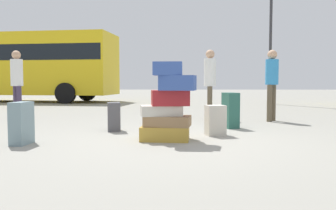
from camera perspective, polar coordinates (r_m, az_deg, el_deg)
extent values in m
plane|color=gray|center=(5.58, 1.56, -5.76)|extent=(80.00, 80.00, 0.00)
cube|color=#B28C33|center=(5.60, -0.47, -4.57)|extent=(0.78, 0.55, 0.22)
cube|color=olive|center=(5.58, -0.05, -2.60)|extent=(0.77, 0.56, 0.16)
cube|color=beige|center=(5.61, -1.12, -0.90)|extent=(0.70, 0.53, 0.16)
cube|color=maroon|center=(5.55, 0.33, 1.15)|extent=(0.62, 0.46, 0.24)
cube|color=#334F99|center=(5.42, 1.54, 3.59)|extent=(0.59, 0.45, 0.23)
cube|color=#334F99|center=(5.41, -0.04, 5.89)|extent=(0.45, 0.31, 0.20)
cube|color=#26594C|center=(7.19, 10.05, -0.86)|extent=(0.33, 0.42, 0.71)
cube|color=beige|center=(6.15, 7.64, -2.46)|extent=(0.37, 0.35, 0.52)
cube|color=#4C4C51|center=(6.71, -8.72, -1.89)|extent=(0.29, 0.37, 0.54)
cube|color=gray|center=(5.63, -22.55, -2.73)|extent=(0.24, 0.41, 0.63)
cylinder|color=#3F334C|center=(9.91, -23.35, 0.46)|extent=(0.12, 0.12, 0.82)
cylinder|color=#3F334C|center=(9.71, -22.86, 0.41)|extent=(0.12, 0.12, 0.82)
cylinder|color=white|center=(9.80, -23.22, 4.82)|extent=(0.30, 0.30, 0.68)
sphere|color=tan|center=(9.82, -23.29, 7.44)|extent=(0.22, 0.22, 0.22)
cylinder|color=brown|center=(9.04, 6.78, 0.43)|extent=(0.12, 0.12, 0.82)
cylinder|color=brown|center=(8.82, 6.74, 0.35)|extent=(0.12, 0.12, 0.82)
cylinder|color=white|center=(8.92, 6.80, 5.23)|extent=(0.30, 0.30, 0.69)
sphere|color=tan|center=(8.94, 6.82, 8.15)|extent=(0.22, 0.22, 0.22)
cylinder|color=brown|center=(8.75, 16.61, 0.35)|extent=(0.12, 0.12, 0.86)
cylinder|color=brown|center=(8.55, 16.05, 0.28)|extent=(0.12, 0.12, 0.86)
cylinder|color=#338CCC|center=(8.64, 16.42, 5.12)|extent=(0.30, 0.30, 0.59)
sphere|color=tan|center=(8.66, 16.47, 7.80)|extent=(0.22, 0.22, 0.22)
cube|color=yellow|center=(18.48, -23.59, 5.95)|extent=(9.89, 3.62, 2.80)
cube|color=black|center=(18.51, -23.63, 7.46)|extent=(9.70, 3.62, 0.70)
cylinder|color=black|center=(18.19, -12.93, 2.11)|extent=(0.92, 0.35, 0.90)
cylinder|color=black|center=(15.88, -16.19, 1.84)|extent=(0.92, 0.35, 0.90)
cylinder|color=#333338|center=(15.58, 16.20, 9.44)|extent=(0.12, 0.12, 5.04)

